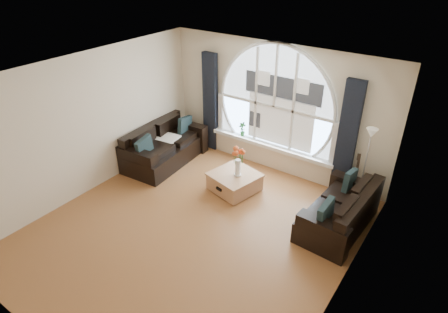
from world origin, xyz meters
TOP-DOWN VIEW (x-y plane):
  - ground at (0.00, 0.00)m, footprint 5.00×5.50m
  - ceiling at (0.00, 0.00)m, footprint 5.00×5.50m
  - wall_back at (0.00, 2.75)m, footprint 5.00×0.01m
  - wall_front at (0.00, -2.75)m, footprint 5.00×0.01m
  - wall_left at (-2.50, 0.00)m, footprint 0.01×5.50m
  - wall_right at (2.50, 0.00)m, footprint 0.01×5.50m
  - attic_slope at (2.20, 0.00)m, footprint 0.92×5.50m
  - arched_window at (0.00, 2.72)m, footprint 2.60×0.06m
  - window_sill at (0.00, 2.65)m, footprint 2.90×0.22m
  - window_frame at (0.00, 2.69)m, footprint 2.76×0.08m
  - neighbor_house at (0.15, 2.71)m, footprint 1.70×0.02m
  - curtain_left at (-1.60, 2.63)m, footprint 0.35×0.12m
  - curtain_right at (1.60, 2.63)m, footprint 0.35×0.12m
  - sofa_left at (-2.02, 1.48)m, footprint 1.09×1.96m
  - sofa_right at (1.98, 1.51)m, footprint 0.96×1.76m
  - coffee_chest at (-0.11, 1.43)m, footprint 1.02×1.02m
  - throw_blanket at (-2.07, 1.53)m, footprint 0.61×0.61m
  - vase_flowers at (-0.04, 1.42)m, footprint 0.24×0.24m
  - floor_lamp at (2.07, 2.34)m, footprint 0.24×0.24m
  - guitar at (1.94, 2.47)m, footprint 0.42×0.34m
  - potted_plant at (-0.73, 2.65)m, footprint 0.18×0.13m

SIDE VIEW (x-z plane):
  - ground at x=0.00m, z-range -0.01..0.01m
  - coffee_chest at x=-0.11m, z-range 0.00..0.41m
  - sofa_left at x=-2.02m, z-range -0.02..0.82m
  - sofa_right at x=1.98m, z-range 0.02..0.78m
  - throw_blanket at x=-2.07m, z-range 0.45..0.55m
  - window_sill at x=0.00m, z-range 0.47..0.55m
  - guitar at x=1.94m, z-range 0.00..1.06m
  - potted_plant at x=-0.73m, z-range 0.55..0.87m
  - vase_flowers at x=-0.04m, z-range 0.41..1.11m
  - floor_lamp at x=2.07m, z-range 0.00..1.60m
  - curtain_left at x=-1.60m, z-range 0.00..2.30m
  - curtain_right at x=1.60m, z-range 0.00..2.30m
  - wall_back at x=0.00m, z-range 0.00..2.70m
  - wall_front at x=0.00m, z-range 0.00..2.70m
  - wall_left at x=-2.50m, z-range 0.00..2.70m
  - wall_right at x=2.50m, z-range 0.00..2.70m
  - neighbor_house at x=0.15m, z-range 0.75..2.25m
  - arched_window at x=0.00m, z-range 0.55..2.70m
  - window_frame at x=0.00m, z-range 0.55..2.70m
  - attic_slope at x=2.20m, z-range 1.99..2.71m
  - ceiling at x=0.00m, z-range 2.70..2.71m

